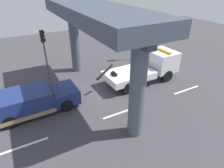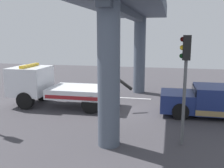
# 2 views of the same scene
# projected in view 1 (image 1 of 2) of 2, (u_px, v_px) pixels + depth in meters

# --- Properties ---
(ground_plane) EXTENTS (60.00, 40.00, 0.10)m
(ground_plane) POSITION_uv_depth(u_px,v_px,m) (102.00, 93.00, 14.87)
(ground_plane) COLOR #423F44
(lane_stripe_west) EXTENTS (2.60, 0.16, 0.01)m
(lane_stripe_west) POSITION_uv_depth(u_px,v_px,m) (23.00, 146.00, 10.15)
(lane_stripe_west) COLOR silver
(lane_stripe_west) RESTS_ON ground
(lane_stripe_mid) EXTENTS (2.60, 0.16, 0.01)m
(lane_stripe_mid) POSITION_uv_depth(u_px,v_px,m) (121.00, 113.00, 12.66)
(lane_stripe_mid) COLOR silver
(lane_stripe_mid) RESTS_ON ground
(lane_stripe_east) EXTENTS (2.60, 0.16, 0.01)m
(lane_stripe_east) POSITION_uv_depth(u_px,v_px,m) (187.00, 90.00, 15.17)
(lane_stripe_east) COLOR silver
(lane_stripe_east) RESTS_ON ground
(tow_truck_white) EXTENTS (7.27, 2.49, 2.46)m
(tow_truck_white) POSITION_uv_depth(u_px,v_px,m) (148.00, 67.00, 16.09)
(tow_truck_white) COLOR white
(tow_truck_white) RESTS_ON ground
(towed_van_green) EXTENTS (5.23, 2.28, 1.58)m
(towed_van_green) POSITION_uv_depth(u_px,v_px,m) (33.00, 101.00, 12.42)
(towed_van_green) COLOR navy
(towed_van_green) RESTS_ON ground
(overpass_structure) EXTENTS (3.60, 11.53, 6.26)m
(overpass_structure) POSITION_uv_depth(u_px,v_px,m) (96.00, 22.00, 12.16)
(overpass_structure) COLOR #4C5666
(overpass_structure) RESTS_ON ground
(traffic_light_near) EXTENTS (0.39, 0.32, 4.18)m
(traffic_light_near) POSITION_uv_depth(u_px,v_px,m) (44.00, 45.00, 15.25)
(traffic_light_near) COLOR #515456
(traffic_light_near) RESTS_ON ground
(traffic_light_far) EXTENTS (0.39, 0.32, 4.44)m
(traffic_light_far) POSITION_uv_depth(u_px,v_px,m) (142.00, 29.00, 19.13)
(traffic_light_far) COLOR #515456
(traffic_light_far) RESTS_ON ground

